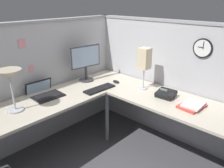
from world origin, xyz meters
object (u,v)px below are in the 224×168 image
(keyboard, at_px, (100,89))
(desk_lamp_paper, at_px, (144,60))
(book_stack, at_px, (192,105))
(wall_clock, at_px, (203,48))
(laptop, at_px, (44,93))
(computer_mouse, at_px, (116,82))
(monitor, at_px, (86,61))
(desk_lamp_dome, at_px, (10,78))
(office_phone, at_px, (166,94))

(keyboard, height_order, desk_lamp_paper, desk_lamp_paper)
(book_stack, height_order, wall_clock, wall_clock)
(book_stack, relative_size, desk_lamp_paper, 0.57)
(laptop, height_order, computer_mouse, laptop)
(laptop, xyz_separation_m, desk_lamp_paper, (0.98, -0.76, 0.36))
(monitor, height_order, book_stack, monitor)
(laptop, relative_size, desk_lamp_dome, 0.88)
(office_phone, bearing_deg, book_stack, -96.48)
(computer_mouse, bearing_deg, wall_clock, -69.90)
(office_phone, height_order, desk_lamp_paper, desk_lamp_paper)
(monitor, distance_m, keyboard, 0.48)
(book_stack, bearing_deg, wall_clock, 17.69)
(office_phone, xyz_separation_m, book_stack, (-0.04, -0.34, -0.02))
(laptop, xyz_separation_m, keyboard, (0.57, -0.38, -0.01))
(wall_clock, bearing_deg, monitor, 113.29)
(book_stack, xyz_separation_m, wall_clock, (0.35, 0.11, 0.55))
(monitor, bearing_deg, computer_mouse, -58.90)
(laptop, distance_m, desk_lamp_dome, 0.56)
(computer_mouse, relative_size, desk_lamp_dome, 0.23)
(desk_lamp_dome, distance_m, desk_lamp_paper, 1.53)
(desk_lamp_paper, bearing_deg, monitor, 111.91)
(desk_lamp_paper, bearing_deg, keyboard, 137.06)
(keyboard, relative_size, computer_mouse, 4.13)
(wall_clock, bearing_deg, desk_lamp_paper, 115.04)
(computer_mouse, bearing_deg, desk_lamp_paper, -77.89)
(computer_mouse, xyz_separation_m, desk_lamp_paper, (0.08, -0.39, 0.37))
(monitor, height_order, desk_lamp_dome, monitor)
(monitor, xyz_separation_m, laptop, (-0.67, 0.00, -0.27))
(monitor, distance_m, book_stack, 1.50)
(laptop, distance_m, office_phone, 1.47)
(keyboard, xyz_separation_m, wall_clock, (0.69, -0.97, 0.56))
(monitor, bearing_deg, keyboard, -105.58)
(desk_lamp_dome, xyz_separation_m, wall_clock, (1.68, -1.20, 0.21))
(monitor, xyz_separation_m, book_stack, (0.23, -1.46, -0.27))
(laptop, bearing_deg, monitor, -0.06)
(office_phone, height_order, book_stack, office_phone)
(office_phone, bearing_deg, desk_lamp_paper, 84.46)
(office_phone, bearing_deg, laptop, 130.13)
(office_phone, distance_m, desk_lamp_paper, 0.50)
(keyboard, relative_size, book_stack, 1.43)
(computer_mouse, relative_size, book_stack, 0.34)
(keyboard, height_order, office_phone, office_phone)
(laptop, relative_size, desk_lamp_paper, 0.73)
(desk_lamp_dome, bearing_deg, computer_mouse, -9.54)
(desk_lamp_dome, height_order, wall_clock, wall_clock)
(book_stack, bearing_deg, laptop, 121.81)
(desk_lamp_dome, bearing_deg, book_stack, -44.68)
(desk_lamp_dome, bearing_deg, monitor, 7.59)
(laptop, height_order, wall_clock, wall_clock)
(computer_mouse, distance_m, wall_clock, 1.18)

